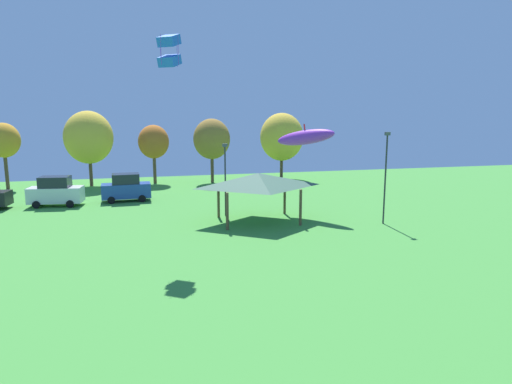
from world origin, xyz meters
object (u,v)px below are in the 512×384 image
kite_flying_1 (305,137)px  park_pavilion (258,180)px  parked_car_second_from_left (56,192)px  parked_car_third_from_left (126,188)px  light_post_1 (225,175)px  treeline_tree_3 (154,142)px  treeline_tree_1 (3,141)px  treeline_tree_2 (89,137)px  treeline_tree_4 (212,139)px  light_post_0 (386,173)px  treeline_tree_5 (282,137)px  kite_flying_2 (169,51)px

kite_flying_1 → park_pavilion: 5.63m
parked_car_second_from_left → park_pavilion: park_pavilion is taller
parked_car_third_from_left → light_post_1: size_ratio=0.78×
treeline_tree_3 → treeline_tree_1: bearing=-178.9°
parked_car_second_from_left → treeline_tree_2: size_ratio=0.57×
parked_car_second_from_left → park_pavilion: size_ratio=0.67×
light_post_1 → treeline_tree_3: bearing=105.6°
parked_car_third_from_left → treeline_tree_4: bearing=41.4°
light_post_0 → treeline_tree_1: size_ratio=0.96×
treeline_tree_3 → treeline_tree_4: 6.45m
parked_car_second_from_left → treeline_tree_1: (-6.50, 10.41, 3.78)m
light_post_0 → treeline_tree_3: (-15.64, 22.96, 0.92)m
treeline_tree_1 → treeline_tree_5: bearing=0.3°
treeline_tree_2 → treeline_tree_3: 6.79m
treeline_tree_5 → parked_car_second_from_left: bearing=-155.7°
treeline_tree_4 → kite_flying_2: bearing=-103.7°
kite_flying_1 → kite_flying_2: kite_flying_2 is taller
parked_car_third_from_left → light_post_0: size_ratio=0.66×
parked_car_second_from_left → light_post_0: 27.23m
treeline_tree_4 → treeline_tree_5: (8.45, 0.83, 0.07)m
kite_flying_1 → treeline_tree_1: (-26.36, 17.73, -0.98)m
parked_car_third_from_left → treeline_tree_3: size_ratio=0.67×
kite_flying_2 → light_post_0: size_ratio=0.29×
parked_car_third_from_left → treeline_tree_3: 10.85m
kite_flying_2 → treeline_tree_3: size_ratio=0.30×
park_pavilion → light_post_1: 3.09m
light_post_0 → kite_flying_2: bearing=-174.2°
light_post_0 → treeline_tree_4: size_ratio=0.92×
treeline_tree_3 → treeline_tree_4: treeline_tree_4 is taller
parked_car_third_from_left → treeline_tree_5: size_ratio=0.56×
treeline_tree_1 → treeline_tree_5: (29.87, 0.14, -0.05)m
kite_flying_2 → parked_car_third_from_left: (-3.39, 14.55, -10.26)m
parked_car_second_from_left → light_post_1: bearing=-20.6°
light_post_1 → treeline_tree_2: 21.04m
parked_car_second_from_left → parked_car_third_from_left: bearing=14.6°
parked_car_third_from_left → treeline_tree_2: (-4.00, 9.52, 4.03)m
light_post_1 → treeline_tree_3: treeline_tree_3 is taller
kite_flying_1 → treeline_tree_2: size_ratio=0.59×
parked_car_third_from_left → park_pavilion: park_pavilion is taller
treeline_tree_1 → parked_car_third_from_left: bearing=-38.1°
kite_flying_1 → treeline_tree_3: 21.32m
parked_car_second_from_left → treeline_tree_4: bearing=40.1°
treeline_tree_4 → light_post_0: bearing=-67.1°
treeline_tree_2 → treeline_tree_4: size_ratio=1.12×
treeline_tree_3 → treeline_tree_5: bearing=-0.6°
treeline_tree_3 → treeline_tree_2: bearing=-176.5°
light_post_1 → treeline_tree_3: 18.51m
parked_car_third_from_left → park_pavilion: 14.21m
light_post_0 → parked_car_third_from_left: bearing=144.7°
treeline_tree_4 → kite_flying_1: bearing=-73.8°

